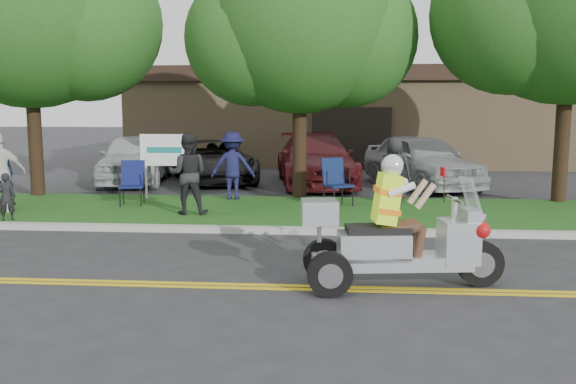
# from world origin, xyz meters

# --- Properties ---
(ground) EXTENTS (120.00, 120.00, 0.00)m
(ground) POSITION_xyz_m (0.00, 0.00, 0.00)
(ground) COLOR #28282B
(ground) RESTS_ON ground
(centerline_near) EXTENTS (60.00, 0.10, 0.01)m
(centerline_near) POSITION_xyz_m (0.00, -0.58, 0.01)
(centerline_near) COLOR gold
(centerline_near) RESTS_ON ground
(centerline_far) EXTENTS (60.00, 0.10, 0.01)m
(centerline_far) POSITION_xyz_m (0.00, -0.42, 0.01)
(centerline_far) COLOR gold
(centerline_far) RESTS_ON ground
(curb) EXTENTS (60.00, 0.25, 0.12)m
(curb) POSITION_xyz_m (0.00, 3.05, 0.06)
(curb) COLOR #A8A89E
(curb) RESTS_ON ground
(grass_verge) EXTENTS (60.00, 4.00, 0.10)m
(grass_verge) POSITION_xyz_m (0.00, 5.20, 0.06)
(grass_verge) COLOR #194F15
(grass_verge) RESTS_ON ground
(commercial_building) EXTENTS (18.00, 8.20, 4.00)m
(commercial_building) POSITION_xyz_m (2.00, 18.98, 2.01)
(commercial_building) COLOR #9E7F5B
(commercial_building) RESTS_ON ground
(tree_left) EXTENTS (6.62, 5.40, 7.78)m
(tree_left) POSITION_xyz_m (-6.44, 7.03, 4.85)
(tree_left) COLOR #332114
(tree_left) RESTS_ON ground
(tree_mid) EXTENTS (5.88, 4.80, 7.05)m
(tree_mid) POSITION_xyz_m (0.55, 7.23, 4.43)
(tree_mid) COLOR #332114
(tree_mid) RESTS_ON ground
(business_sign) EXTENTS (1.25, 0.06, 1.75)m
(business_sign) POSITION_xyz_m (-2.90, 6.60, 1.26)
(business_sign) COLOR silver
(business_sign) RESTS_ON ground
(trike_scooter) EXTENTS (2.80, 1.00, 1.83)m
(trike_scooter) POSITION_xyz_m (2.25, -0.35, 0.64)
(trike_scooter) COLOR black
(trike_scooter) RESTS_ON ground
(lawn_chair_a) EXTENTS (0.64, 0.66, 1.06)m
(lawn_chair_a) POSITION_xyz_m (-3.41, 5.59, 0.70)
(lawn_chair_a) COLOR black
(lawn_chair_a) RESTS_ON grass_verge
(lawn_chair_b) EXTENTS (0.82, 0.83, 1.12)m
(lawn_chair_b) POSITION_xyz_m (1.44, 5.91, 0.74)
(lawn_chair_b) COLOR black
(lawn_chair_b) RESTS_ON grass_verge
(spectator_adult_mid) EXTENTS (0.92, 0.74, 1.78)m
(spectator_adult_mid) POSITION_xyz_m (-1.77, 4.46, 0.99)
(spectator_adult_mid) COLOR black
(spectator_adult_mid) RESTS_ON grass_verge
(spectator_adult_right) EXTENTS (1.13, 0.83, 1.78)m
(spectator_adult_right) POSITION_xyz_m (-5.96, 4.30, 1.00)
(spectator_adult_right) COLOR silver
(spectator_adult_right) RESTS_ON grass_verge
(spectator_chair_a) EXTENTS (1.14, 0.70, 1.72)m
(spectator_chair_a) POSITION_xyz_m (-1.16, 6.67, 0.96)
(spectator_chair_a) COLOR #171740
(spectator_chair_a) RESTS_ON grass_verge
(spectator_chair_b) EXTENTS (0.87, 0.65, 1.62)m
(spectator_chair_b) POSITION_xyz_m (2.88, 6.57, 0.92)
(spectator_chair_b) COLOR black
(spectator_chair_b) RESTS_ON grass_verge
(child_left) EXTENTS (0.43, 0.36, 0.99)m
(child_left) POSITION_xyz_m (-5.35, 3.40, 0.60)
(child_left) COLOR black
(child_left) RESTS_ON grass_verge
(parked_car_far_left) EXTENTS (2.71, 4.93, 1.59)m
(parked_car_far_left) POSITION_xyz_m (-5.00, 10.38, 0.79)
(parked_car_far_left) COLOR silver
(parked_car_far_left) RESTS_ON ground
(parked_car_left) EXTENTS (1.90, 4.35, 1.39)m
(parked_car_left) POSITION_xyz_m (-4.88, 11.00, 0.69)
(parked_car_left) COLOR #28282A
(parked_car_left) RESTS_ON ground
(parked_car_mid) EXTENTS (3.81, 5.33, 1.35)m
(parked_car_mid) POSITION_xyz_m (-2.50, 10.89, 0.67)
(parked_car_mid) COLOR black
(parked_car_mid) RESTS_ON ground
(parked_car_right) EXTENTS (3.00, 5.69, 1.57)m
(parked_car_right) POSITION_xyz_m (0.80, 10.44, 0.79)
(parked_car_right) COLOR #4B1114
(parked_car_right) RESTS_ON ground
(parked_car_far_right) EXTENTS (3.64, 5.20, 1.64)m
(parked_car_far_right) POSITION_xyz_m (4.00, 9.97, 0.82)
(parked_car_far_right) COLOR #9FA1A6
(parked_car_far_right) RESTS_ON ground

